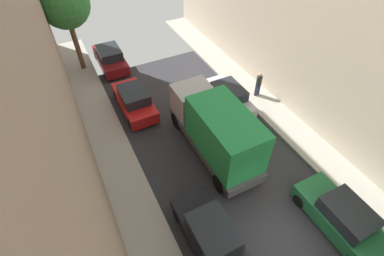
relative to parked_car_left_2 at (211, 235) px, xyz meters
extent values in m
plane|color=#2D2D33|center=(2.70, -1.32, -0.72)|extent=(32.00, 32.00, 0.00)
cube|color=#A8A399|center=(7.70, -1.32, -0.64)|extent=(2.00, 44.00, 0.15)
cube|color=black|center=(0.00, 0.04, -0.17)|extent=(1.76, 4.20, 0.76)
cube|color=#1E2328|center=(0.00, -0.11, 0.53)|extent=(1.56, 2.10, 0.64)
cylinder|color=black|center=(-0.78, 1.59, -0.40)|extent=(0.22, 0.64, 0.64)
cylinder|color=black|center=(0.78, 1.59, -0.40)|extent=(0.22, 0.64, 0.64)
cube|color=red|center=(0.00, 9.80, -0.17)|extent=(1.76, 4.20, 0.76)
cube|color=#1E2328|center=(0.00, 9.65, 0.53)|extent=(1.56, 2.10, 0.64)
cylinder|color=black|center=(-0.78, 11.35, -0.40)|extent=(0.22, 0.64, 0.64)
cylinder|color=black|center=(0.78, 11.35, -0.40)|extent=(0.22, 0.64, 0.64)
cylinder|color=black|center=(-0.78, 8.25, -0.40)|extent=(0.22, 0.64, 0.64)
cylinder|color=black|center=(0.78, 8.25, -0.40)|extent=(0.22, 0.64, 0.64)
cube|color=maroon|center=(0.00, 15.48, -0.17)|extent=(1.76, 4.20, 0.76)
cube|color=#1E2328|center=(0.00, 15.33, 0.53)|extent=(1.56, 2.10, 0.64)
cylinder|color=black|center=(-0.78, 17.03, -0.40)|extent=(0.22, 0.64, 0.64)
cylinder|color=black|center=(0.78, 17.03, -0.40)|extent=(0.22, 0.64, 0.64)
cylinder|color=black|center=(-0.78, 13.93, -0.40)|extent=(0.22, 0.64, 0.64)
cylinder|color=black|center=(0.78, 13.93, -0.40)|extent=(0.22, 0.64, 0.64)
cube|color=#1E6638|center=(5.40, -1.83, -0.17)|extent=(1.76, 4.20, 0.76)
cube|color=#1E2328|center=(5.40, -1.98, 0.53)|extent=(1.56, 2.10, 0.64)
cylinder|color=black|center=(4.62, -0.28, -0.40)|extent=(0.22, 0.64, 0.64)
cylinder|color=black|center=(6.18, -0.28, -0.40)|extent=(0.22, 0.64, 0.64)
cylinder|color=black|center=(6.18, -3.38, -0.40)|extent=(0.22, 0.64, 0.64)
cube|color=silver|center=(5.40, 7.43, -0.17)|extent=(1.76, 4.20, 0.76)
cube|color=#1E2328|center=(5.40, 7.28, 0.53)|extent=(1.56, 2.10, 0.64)
cylinder|color=black|center=(4.62, 8.98, -0.40)|extent=(0.22, 0.64, 0.64)
cylinder|color=black|center=(6.18, 8.98, -0.40)|extent=(0.22, 0.64, 0.64)
cylinder|color=black|center=(4.62, 5.88, -0.40)|extent=(0.22, 0.64, 0.64)
cylinder|color=black|center=(6.18, 5.88, -0.40)|extent=(0.22, 0.64, 0.64)
cube|color=#4C4C51|center=(2.70, 4.53, 0.01)|extent=(2.20, 6.60, 0.50)
cube|color=#B7B7BC|center=(2.70, 6.93, 1.11)|extent=(2.10, 1.80, 1.70)
cube|color=green|center=(2.70, 3.53, 1.46)|extent=(2.24, 4.20, 2.40)
cylinder|color=black|center=(1.72, 7.13, -0.24)|extent=(0.30, 0.96, 0.96)
cylinder|color=black|center=(3.68, 7.13, -0.24)|extent=(0.30, 0.96, 0.96)
cylinder|color=black|center=(1.72, 2.13, -0.24)|extent=(0.30, 0.96, 0.96)
cylinder|color=black|center=(3.68, 2.13, -0.24)|extent=(0.30, 0.96, 0.96)
cylinder|color=#2D334C|center=(7.63, 7.33, -0.16)|extent=(0.18, 0.18, 0.82)
cylinder|color=#2D334C|center=(7.85, 7.33, -0.16)|extent=(0.18, 0.18, 0.82)
cylinder|color=#262626|center=(7.74, 7.33, 0.57)|extent=(0.36, 0.36, 0.64)
sphere|color=tan|center=(7.74, 7.33, 1.03)|extent=(0.24, 0.24, 0.24)
cylinder|color=brown|center=(-2.01, 16.03, 1.22)|extent=(0.36, 0.36, 3.58)
sphere|color=#2D7233|center=(-2.01, 16.03, 4.26)|extent=(3.32, 3.32, 3.32)
camera|label=1|loc=(-2.98, -4.15, 11.22)|focal=26.26mm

